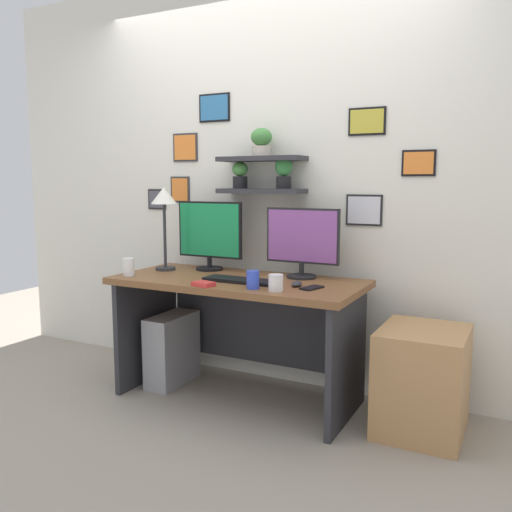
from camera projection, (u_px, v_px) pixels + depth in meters
ground_plane at (238, 398)px, 3.34m from camera, size 8.00×8.00×0.00m
back_wall_assembly at (269, 178)px, 3.54m from camera, size 4.40×0.24×2.70m
desk at (242, 312)px, 3.32m from camera, size 1.50×0.68×0.75m
monitor_left at (210, 234)px, 3.55m from camera, size 0.47×0.18×0.45m
monitor_right at (302, 241)px, 3.25m from camera, size 0.47×0.18×0.42m
keyboard at (240, 280)px, 3.14m from camera, size 0.44×0.14×0.02m
computer_mouse at (297, 284)px, 3.00m from camera, size 0.06×0.09×0.03m
desk_lamp at (164, 204)px, 3.50m from camera, size 0.17×0.17×0.54m
cell_phone at (312, 288)px, 2.94m from camera, size 0.10×0.15×0.01m
coffee_mug at (276, 283)px, 2.87m from camera, size 0.08×0.08×0.09m
pen_cup at (253, 280)px, 2.93m from camera, size 0.07×0.07×0.10m
scissors_tray at (203, 284)px, 3.02m from camera, size 0.13×0.10×0.02m
water_cup at (129, 267)px, 3.34m from camera, size 0.07×0.07×0.11m
drawer_cabinet at (422, 381)px, 2.87m from camera, size 0.44×0.50×0.56m
computer_tower_left at (172, 349)px, 3.57m from camera, size 0.18×0.40×0.46m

